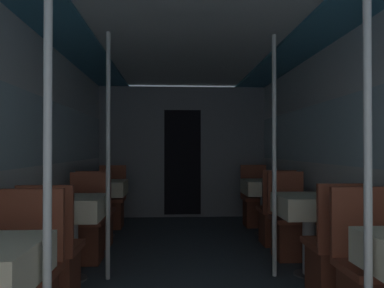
% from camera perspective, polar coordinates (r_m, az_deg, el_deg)
% --- Properties ---
extents(wall_left, '(0.05, 8.14, 2.29)m').
position_cam_1_polar(wall_left, '(3.88, -22.52, -1.04)').
color(wall_left, silver).
rests_on(wall_left, ground_plane).
extents(wall_right, '(0.05, 8.14, 2.29)m').
position_cam_1_polar(wall_right, '(4.03, 21.44, -1.03)').
color(wall_right, silver).
rests_on(wall_right, ground_plane).
extents(ceiling_panel, '(2.96, 8.14, 0.07)m').
position_cam_1_polar(ceiling_panel, '(3.83, -0.12, 16.40)').
color(ceiling_panel, silver).
rests_on(ceiling_panel, wall_left).
extents(bulkhead_far, '(2.91, 0.09, 2.29)m').
position_cam_1_polar(bulkhead_far, '(6.60, -1.46, -1.22)').
color(bulkhead_far, slate).
rests_on(bulkhead_far, ground_plane).
extents(support_pole_left_0, '(0.04, 0.04, 2.29)m').
position_cam_1_polar(support_pole_left_0, '(1.90, -21.15, -2.50)').
color(support_pole_left_0, silver).
rests_on(support_pole_left_0, ground_plane).
extents(dining_table_left_1, '(0.58, 0.58, 0.76)m').
position_cam_1_polar(dining_table_left_1, '(3.66, -17.90, -9.82)').
color(dining_table_left_1, '#4C4C51').
rests_on(dining_table_left_1, ground_plane).
extents(chair_left_near_1, '(0.41, 0.41, 0.94)m').
position_cam_1_polar(chair_left_near_1, '(3.20, -20.61, -17.19)').
color(chair_left_near_1, brown).
rests_on(chair_left_near_1, ground_plane).
extents(chair_left_far_1, '(0.41, 0.41, 0.94)m').
position_cam_1_polar(chair_left_far_1, '(4.26, -15.93, -13.01)').
color(chair_left_far_1, brown).
rests_on(chair_left_far_1, ground_plane).
extents(support_pole_left_1, '(0.04, 0.04, 2.29)m').
position_cam_1_polar(support_pole_left_1, '(3.54, -12.67, -1.64)').
color(support_pole_left_1, silver).
rests_on(support_pole_left_1, ground_plane).
extents(dining_table_left_2, '(0.58, 0.58, 0.76)m').
position_cam_1_polar(dining_table_left_2, '(5.30, -13.20, -6.97)').
color(dining_table_left_2, '#4C4C51').
rests_on(dining_table_left_2, ground_plane).
extents(chair_left_near_2, '(0.41, 0.41, 0.94)m').
position_cam_1_polar(chair_left_near_2, '(4.80, -14.41, -11.61)').
color(chair_left_near_2, brown).
rests_on(chair_left_near_2, ground_plane).
extents(chair_left_far_2, '(0.41, 0.41, 0.94)m').
position_cam_1_polar(chair_left_far_2, '(5.89, -12.24, -9.55)').
color(chair_left_far_2, brown).
rests_on(chair_left_far_2, ground_plane).
extents(support_pole_right_0, '(0.04, 0.04, 2.29)m').
position_cam_1_polar(support_pole_right_0, '(2.05, 25.21, -2.34)').
color(support_pole_right_0, silver).
rests_on(support_pole_right_0, ground_plane).
extents(dining_table_right_1, '(0.58, 0.58, 0.76)m').
position_cam_1_polar(dining_table_right_1, '(3.77, 17.37, -9.53)').
color(dining_table_right_1, '#4C4C51').
rests_on(dining_table_right_1, ground_plane).
extents(chair_right_near_1, '(0.41, 0.41, 0.94)m').
position_cam_1_polar(chair_right_near_1, '(3.33, 20.93, -16.52)').
color(chair_right_near_1, brown).
rests_on(chair_right_near_1, ground_plane).
extents(chair_right_far_1, '(0.41, 0.41, 0.94)m').
position_cam_1_polar(chair_right_far_1, '(4.36, 14.72, -12.73)').
color(chair_right_far_1, brown).
rests_on(chair_right_far_1, ground_plane).
extents(support_pole_right_1, '(0.04, 0.04, 2.29)m').
position_cam_1_polar(support_pole_right_1, '(3.63, 12.42, -1.61)').
color(support_pole_right_1, silver).
rests_on(support_pole_right_1, ground_plane).
extents(dining_table_right_2, '(0.58, 0.58, 0.76)m').
position_cam_1_polar(dining_table_right_2, '(5.38, 11.00, -6.88)').
color(dining_table_right_2, '#4C4C51').
rests_on(dining_table_right_2, ground_plane).
extents(chair_right_near_2, '(0.41, 0.41, 0.94)m').
position_cam_1_polar(chair_right_near_2, '(4.89, 12.66, -11.41)').
color(chair_right_near_2, brown).
rests_on(chair_right_near_2, ground_plane).
extents(chair_right_far_2, '(0.41, 0.41, 0.94)m').
position_cam_1_polar(chair_right_far_2, '(5.96, 9.66, -9.45)').
color(chair_right_far_2, brown).
rests_on(chair_right_far_2, ground_plane).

